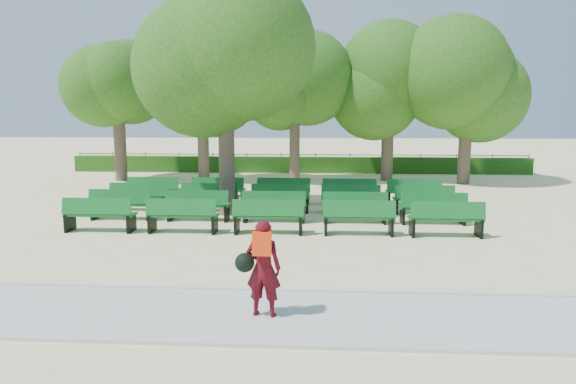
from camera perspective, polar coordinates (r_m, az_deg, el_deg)
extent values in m
plane|color=beige|center=(15.61, -1.25, -3.44)|extent=(120.00, 120.00, 0.00)
cube|color=beige|center=(8.55, -5.64, -13.49)|extent=(30.00, 2.20, 0.06)
cube|color=silver|center=(9.61, -4.52, -10.83)|extent=(30.00, 0.12, 0.10)
cube|color=#225215|center=(29.38, 1.10, 3.05)|extent=(26.00, 0.70, 0.90)
cube|color=#116523|center=(16.52, -1.15, -1.06)|extent=(1.97, 0.62, 0.06)
cube|color=#116523|center=(16.25, -1.22, -0.26)|extent=(1.95, 0.22, 0.46)
cylinder|color=brown|center=(16.81, -6.81, 3.09)|extent=(0.51, 0.51, 3.33)
ellipsoid|color=#2E611A|center=(16.79, -6.99, 13.12)|extent=(4.64, 4.64, 4.17)
imported|color=#4A0A12|center=(8.19, -2.75, -8.47)|extent=(0.61, 0.44, 1.55)
cube|color=#FF3A0D|center=(7.91, -2.92, -5.76)|extent=(0.29, 0.14, 0.36)
sphere|color=black|center=(8.15, -4.84, -7.82)|extent=(0.31, 0.31, 0.31)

